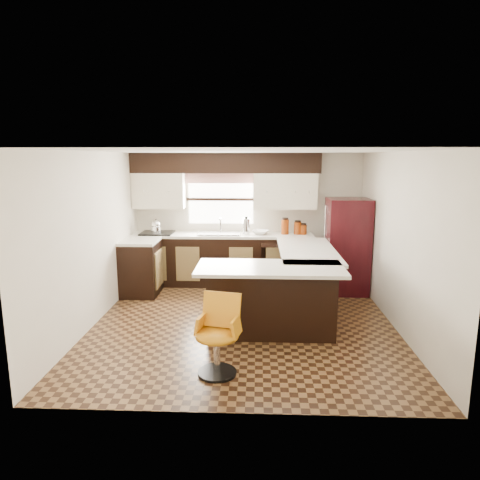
{
  "coord_description": "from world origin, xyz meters",
  "views": [
    {
      "loc": [
        0.19,
        -5.76,
        2.32
      ],
      "look_at": [
        -0.07,
        0.45,
        1.12
      ],
      "focal_mm": 32.0,
      "sensor_mm": 36.0,
      "label": 1
    }
  ],
  "objects_px": {
    "peninsula_long": "(303,281)",
    "bar_chair": "(217,336)",
    "peninsula_return": "(271,301)",
    "refrigerator": "(347,246)"
  },
  "relations": [
    {
      "from": "peninsula_return",
      "to": "bar_chair",
      "type": "relative_size",
      "value": 1.9
    },
    {
      "from": "bar_chair",
      "to": "peninsula_long",
      "type": "bearing_deg",
      "value": 74.37
    },
    {
      "from": "peninsula_return",
      "to": "refrigerator",
      "type": "distance_m",
      "value": 2.33
    },
    {
      "from": "peninsula_long",
      "to": "bar_chair",
      "type": "distance_m",
      "value": 2.39
    },
    {
      "from": "peninsula_long",
      "to": "bar_chair",
      "type": "height_order",
      "value": "peninsula_long"
    },
    {
      "from": "peninsula_return",
      "to": "refrigerator",
      "type": "bearing_deg",
      "value": 53.94
    },
    {
      "from": "peninsula_return",
      "to": "bar_chair",
      "type": "distance_m",
      "value": 1.28
    },
    {
      "from": "peninsula_long",
      "to": "refrigerator",
      "type": "distance_m",
      "value": 1.27
    },
    {
      "from": "refrigerator",
      "to": "bar_chair",
      "type": "distance_m",
      "value": 3.6
    },
    {
      "from": "peninsula_long",
      "to": "peninsula_return",
      "type": "relative_size",
      "value": 1.18
    }
  ]
}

